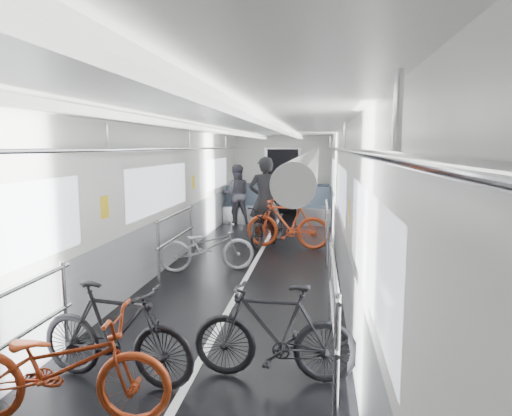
{
  "coord_description": "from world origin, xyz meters",
  "views": [
    {
      "loc": [
        1.12,
        -7.22,
        2.09
      ],
      "look_at": [
        0.0,
        0.91,
        0.98
      ],
      "focal_mm": 32.0,
      "sensor_mm": 36.0,
      "label": 1
    }
  ],
  "objects_px": {
    "bike_left_far": "(207,247)",
    "bike_aisle": "(268,225)",
    "bike_right_near": "(274,332)",
    "bike_left_near": "(60,366)",
    "person_seated": "(236,194)",
    "bike_left_mid": "(115,333)",
    "bike_right_far": "(288,223)",
    "person_standing": "(265,200)"
  },
  "relations": [
    {
      "from": "person_seated",
      "to": "person_standing",
      "type": "bearing_deg",
      "value": 99.04
    },
    {
      "from": "bike_right_far",
      "to": "bike_aisle",
      "type": "xyz_separation_m",
      "value": [
        -0.43,
        0.31,
        -0.11
      ]
    },
    {
      "from": "bike_left_mid",
      "to": "bike_left_far",
      "type": "relative_size",
      "value": 0.96
    },
    {
      "from": "bike_right_near",
      "to": "person_standing",
      "type": "xyz_separation_m",
      "value": [
        -0.78,
        5.79,
        0.49
      ]
    },
    {
      "from": "person_seated",
      "to": "bike_left_far",
      "type": "bearing_deg",
      "value": 79.61
    },
    {
      "from": "bike_left_near",
      "to": "bike_left_far",
      "type": "xyz_separation_m",
      "value": [
        0.06,
        4.32,
        -0.03
      ]
    },
    {
      "from": "bike_right_far",
      "to": "person_seated",
      "type": "distance_m",
      "value": 3.24
    },
    {
      "from": "bike_right_near",
      "to": "person_seated",
      "type": "xyz_separation_m",
      "value": [
        -1.84,
        8.19,
        0.36
      ]
    },
    {
      "from": "bike_left_near",
      "to": "person_standing",
      "type": "distance_m",
      "value": 6.72
    },
    {
      "from": "bike_aisle",
      "to": "person_standing",
      "type": "bearing_deg",
      "value": 151.31
    },
    {
      "from": "bike_left_mid",
      "to": "bike_aisle",
      "type": "distance_m",
      "value": 5.98
    },
    {
      "from": "bike_right_near",
      "to": "bike_left_near",
      "type": "bearing_deg",
      "value": -59.21
    },
    {
      "from": "person_standing",
      "to": "bike_left_near",
      "type": "bearing_deg",
      "value": 73.7
    },
    {
      "from": "bike_left_far",
      "to": "bike_right_far",
      "type": "height_order",
      "value": "bike_right_far"
    },
    {
      "from": "bike_left_far",
      "to": "person_seated",
      "type": "relative_size",
      "value": 0.99
    },
    {
      "from": "bike_left_near",
      "to": "person_seated",
      "type": "relative_size",
      "value": 1.05
    },
    {
      "from": "bike_left_near",
      "to": "bike_aisle",
      "type": "distance_m",
      "value": 6.61
    },
    {
      "from": "bike_left_mid",
      "to": "bike_right_far",
      "type": "xyz_separation_m",
      "value": [
        1.13,
        5.63,
        0.07
      ]
    },
    {
      "from": "bike_right_near",
      "to": "bike_aisle",
      "type": "bearing_deg",
      "value": -171.83
    },
    {
      "from": "bike_left_mid",
      "to": "bike_left_near",
      "type": "bearing_deg",
      "value": 174.99
    },
    {
      "from": "bike_aisle",
      "to": "person_seated",
      "type": "height_order",
      "value": "person_seated"
    },
    {
      "from": "bike_left_far",
      "to": "bike_aisle",
      "type": "height_order",
      "value": "bike_aisle"
    },
    {
      "from": "bike_left_near",
      "to": "bike_left_mid",
      "type": "xyz_separation_m",
      "value": [
        0.15,
        0.62,
        0.01
      ]
    },
    {
      "from": "bike_right_near",
      "to": "person_seated",
      "type": "bearing_deg",
      "value": -166.04
    },
    {
      "from": "bike_left_near",
      "to": "bike_right_near",
      "type": "relative_size",
      "value": 1.14
    },
    {
      "from": "bike_right_near",
      "to": "person_seated",
      "type": "relative_size",
      "value": 0.92
    },
    {
      "from": "bike_right_far",
      "to": "bike_aisle",
      "type": "relative_size",
      "value": 1.1
    },
    {
      "from": "bike_left_near",
      "to": "bike_left_mid",
      "type": "relative_size",
      "value": 1.11
    },
    {
      "from": "bike_left_mid",
      "to": "bike_right_near",
      "type": "bearing_deg",
      "value": -70.76
    },
    {
      "from": "bike_right_near",
      "to": "bike_right_far",
      "type": "height_order",
      "value": "bike_right_far"
    },
    {
      "from": "bike_left_far",
      "to": "bike_right_near",
      "type": "relative_size",
      "value": 1.07
    },
    {
      "from": "bike_left_mid",
      "to": "bike_right_far",
      "type": "bearing_deg",
      "value": -2.38
    },
    {
      "from": "bike_left_mid",
      "to": "bike_aisle",
      "type": "bearing_deg",
      "value": 2.25
    },
    {
      "from": "bike_right_far",
      "to": "person_standing",
      "type": "xyz_separation_m",
      "value": [
        -0.52,
        0.41,
        0.41
      ]
    },
    {
      "from": "bike_right_near",
      "to": "person_standing",
      "type": "bearing_deg",
      "value": -171.03
    },
    {
      "from": "bike_left_mid",
      "to": "person_seated",
      "type": "xyz_separation_m",
      "value": [
        -0.46,
        8.44,
        0.35
      ]
    },
    {
      "from": "bike_left_far",
      "to": "person_seated",
      "type": "height_order",
      "value": "person_seated"
    },
    {
      "from": "bike_right_far",
      "to": "person_standing",
      "type": "relative_size",
      "value": 0.93
    },
    {
      "from": "bike_left_mid",
      "to": "person_standing",
      "type": "xyz_separation_m",
      "value": [
        0.6,
        6.04,
        0.48
      ]
    },
    {
      "from": "bike_left_far",
      "to": "bike_right_near",
      "type": "height_order",
      "value": "bike_right_near"
    },
    {
      "from": "bike_left_mid",
      "to": "bike_right_far",
      "type": "distance_m",
      "value": 5.74
    },
    {
      "from": "bike_right_near",
      "to": "bike_aisle",
      "type": "height_order",
      "value": "bike_right_near"
    }
  ]
}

